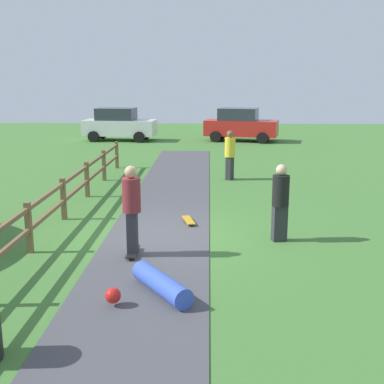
# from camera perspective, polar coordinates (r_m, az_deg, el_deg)

# --- Properties ---
(ground_plane) EXTENTS (60.00, 60.00, 0.00)m
(ground_plane) POSITION_cam_1_polar(r_m,az_deg,el_deg) (11.89, -3.84, -4.93)
(ground_plane) COLOR #427533
(asphalt_path) EXTENTS (2.40, 28.00, 0.02)m
(asphalt_path) POSITION_cam_1_polar(r_m,az_deg,el_deg) (11.89, -3.85, -4.89)
(asphalt_path) COLOR #47474C
(asphalt_path) RESTS_ON ground_plane
(wooden_fence) EXTENTS (0.12, 18.12, 1.10)m
(wooden_fence) POSITION_cam_1_polar(r_m,az_deg,el_deg) (12.24, -16.10, -1.65)
(wooden_fence) COLOR brown
(wooden_fence) RESTS_ON ground_plane
(skater_riding) EXTENTS (0.38, 0.80, 1.88)m
(skater_riding) POSITION_cam_1_polar(r_m,az_deg,el_deg) (10.30, -6.88, -1.57)
(skater_riding) COLOR black
(skater_riding) RESTS_ON asphalt_path
(skater_fallen) EXTENTS (1.44, 1.47, 0.36)m
(skater_fallen) POSITION_cam_1_polar(r_m,az_deg,el_deg) (8.66, -3.96, -10.47)
(skater_fallen) COLOR blue
(skater_fallen) RESTS_ON asphalt_path
(skateboard_loose) EXTENTS (0.39, 0.82, 0.08)m
(skateboard_loose) POSITION_cam_1_polar(r_m,az_deg,el_deg) (12.78, -0.40, -3.22)
(skateboard_loose) COLOR #BF8C19
(skateboard_loose) RESTS_ON asphalt_path
(bystander_yellow) EXTENTS (0.51, 0.51, 1.79)m
(bystander_yellow) POSITION_cam_1_polar(r_m,az_deg,el_deg) (18.21, 4.34, 4.48)
(bystander_yellow) COLOR #2D2D33
(bystander_yellow) RESTS_ON ground_plane
(bystander_black) EXTENTS (0.46, 0.46, 1.76)m
(bystander_black) POSITION_cam_1_polar(r_m,az_deg,el_deg) (11.39, 10.02, -0.80)
(bystander_black) COLOR #2D2D33
(bystander_black) RESTS_ON ground_plane
(parked_car_white) EXTENTS (4.33, 2.27, 1.92)m
(parked_car_white) POSITION_cam_1_polar(r_m,az_deg,el_deg) (30.17, -8.31, 7.62)
(parked_car_white) COLOR silver
(parked_car_white) RESTS_ON ground_plane
(parked_car_red) EXTENTS (4.47, 2.69, 1.92)m
(parked_car_red) POSITION_cam_1_polar(r_m,az_deg,el_deg) (29.76, 5.54, 7.63)
(parked_car_red) COLOR red
(parked_car_red) RESTS_ON ground_plane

